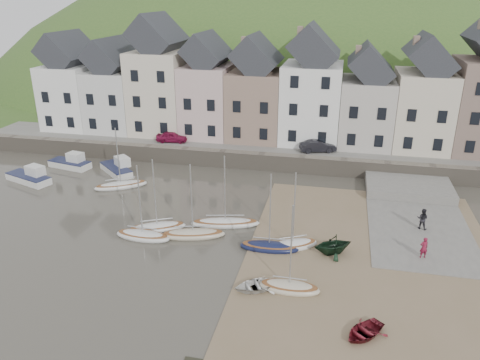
% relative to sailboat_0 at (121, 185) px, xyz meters
% --- Properties ---
extents(ground, '(160.00, 160.00, 0.00)m').
position_rel_sailboat_0_xyz_m(ground, '(12.71, -8.81, -0.26)').
color(ground, '#433F34').
rests_on(ground, ground).
extents(quay_land, '(90.00, 30.00, 1.50)m').
position_rel_sailboat_0_xyz_m(quay_land, '(12.71, 23.19, 0.49)').
color(quay_land, '#3A5D25').
rests_on(quay_land, ground).
extents(quay_street, '(70.00, 7.00, 0.10)m').
position_rel_sailboat_0_xyz_m(quay_street, '(12.71, 11.69, 1.29)').
color(quay_street, slate).
rests_on(quay_street, quay_land).
extents(seawall, '(70.00, 1.20, 1.80)m').
position_rel_sailboat_0_xyz_m(seawall, '(12.71, 8.19, 0.64)').
color(seawall, slate).
rests_on(seawall, ground).
extents(beach, '(18.00, 26.00, 0.06)m').
position_rel_sailboat_0_xyz_m(beach, '(23.71, -8.81, -0.23)').
color(beach, '#786649').
rests_on(beach, ground).
extents(slipway, '(8.00, 18.00, 0.12)m').
position_rel_sailboat_0_xyz_m(slipway, '(27.71, -0.81, -0.20)').
color(slipway, slate).
rests_on(slipway, ground).
extents(hillside, '(134.40, 84.00, 84.00)m').
position_rel_sailboat_0_xyz_m(hillside, '(7.71, 51.19, -18.25)').
color(hillside, '#3A5D25').
rests_on(hillside, ground).
extents(townhouse_terrace, '(61.05, 8.00, 13.93)m').
position_rel_sailboat_0_xyz_m(townhouse_terrace, '(14.47, 15.19, 7.06)').
color(townhouse_terrace, white).
rests_on(townhouse_terrace, quay_land).
extents(sailboat_0, '(5.21, 4.01, 6.32)m').
position_rel_sailboat_0_xyz_m(sailboat_0, '(0.00, 0.00, 0.00)').
color(sailboat_0, silver).
rests_on(sailboat_0, ground).
extents(sailboat_1, '(4.86, 3.39, 6.32)m').
position_rel_sailboat_0_xyz_m(sailboat_1, '(6.88, -7.67, 0.00)').
color(sailboat_1, silver).
rests_on(sailboat_1, ground).
extents(sailboat_2, '(5.32, 2.83, 6.32)m').
position_rel_sailboat_0_xyz_m(sailboat_2, '(10.07, -8.12, 0.00)').
color(sailboat_2, beige).
rests_on(sailboat_2, ground).
extents(sailboat_3, '(4.56, 1.67, 6.32)m').
position_rel_sailboat_0_xyz_m(sailboat_3, '(6.29, -9.22, 0.00)').
color(sailboat_3, silver).
rests_on(sailboat_3, ground).
extents(sailboat_4, '(5.92, 2.75, 6.32)m').
position_rel_sailboat_0_xyz_m(sailboat_4, '(12.09, -5.69, -0.00)').
color(sailboat_4, silver).
rests_on(sailboat_4, ground).
extents(sailboat_5, '(4.55, 1.73, 6.32)m').
position_rel_sailboat_0_xyz_m(sailboat_5, '(16.27, -8.79, 0.00)').
color(sailboat_5, '#12193B').
rests_on(sailboat_5, ground).
extents(sailboat_6, '(4.21, 3.18, 6.32)m').
position_rel_sailboat_0_xyz_m(sailboat_6, '(17.96, -8.16, 0.01)').
color(sailboat_6, silver).
rests_on(sailboat_6, ground).
extents(sailboat_7, '(4.00, 1.52, 6.32)m').
position_rel_sailboat_0_xyz_m(sailboat_7, '(18.36, -13.66, 0.01)').
color(sailboat_7, beige).
rests_on(sailboat_7, ground).
extents(motorboat_0, '(5.01, 2.68, 1.70)m').
position_rel_sailboat_0_xyz_m(motorboat_0, '(-7.90, 4.17, 0.32)').
color(motorboat_0, silver).
rests_on(motorboat_0, ground).
extents(motorboat_1, '(5.49, 3.36, 1.70)m').
position_rel_sailboat_0_xyz_m(motorboat_1, '(-9.70, -0.56, 0.32)').
color(motorboat_1, silver).
rests_on(motorboat_1, ground).
extents(motorboat_2, '(4.87, 4.60, 1.70)m').
position_rel_sailboat_0_xyz_m(motorboat_2, '(-2.14, 3.72, 0.32)').
color(motorboat_2, silver).
rests_on(motorboat_2, ground).
extents(rowboat_white, '(3.48, 3.16, 0.59)m').
position_rel_sailboat_0_xyz_m(rowboat_white, '(16.21, -14.08, 0.10)').
color(rowboat_white, silver).
rests_on(rowboat_white, beach).
extents(rowboat_green, '(3.75, 3.59, 1.53)m').
position_rel_sailboat_0_xyz_m(rowboat_green, '(20.92, -8.43, 0.57)').
color(rowboat_green, black).
rests_on(rowboat_green, beach).
extents(rowboat_red, '(3.25, 3.35, 0.57)m').
position_rel_sailboat_0_xyz_m(rowboat_red, '(22.96, -17.13, 0.08)').
color(rowboat_red, maroon).
rests_on(rowboat_red, beach).
extents(person_red, '(0.68, 0.55, 1.63)m').
position_rel_sailboat_0_xyz_m(person_red, '(27.33, -7.71, 0.68)').
color(person_red, maroon).
rests_on(person_red, slipway).
extents(person_dark, '(1.04, 0.92, 1.77)m').
position_rel_sailboat_0_xyz_m(person_dark, '(27.85, -3.01, 0.75)').
color(person_dark, black).
rests_on(person_dark, slipway).
extents(car_left, '(3.75, 1.82, 1.23)m').
position_rel_sailboat_0_xyz_m(car_left, '(1.52, 10.69, 1.96)').
color(car_left, maroon).
rests_on(car_left, quay_street).
extents(car_right, '(4.19, 2.53, 1.30)m').
position_rel_sailboat_0_xyz_m(car_right, '(18.54, 10.69, 1.99)').
color(car_right, black).
rests_on(car_right, quay_street).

